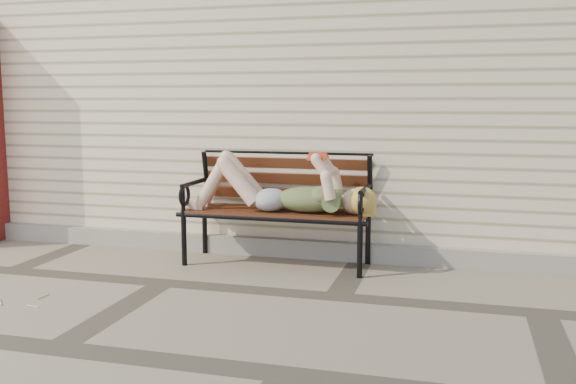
% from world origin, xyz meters
% --- Properties ---
extents(ground, '(80.00, 80.00, 0.00)m').
position_xyz_m(ground, '(0.00, 0.00, 0.00)').
color(ground, '#776B5C').
rests_on(ground, ground).
extents(house_wall, '(8.00, 4.00, 3.00)m').
position_xyz_m(house_wall, '(0.00, 3.00, 1.50)').
color(house_wall, beige).
rests_on(house_wall, ground).
extents(foundation_strip, '(8.00, 0.10, 0.15)m').
position_xyz_m(foundation_strip, '(0.00, 0.97, 0.07)').
color(foundation_strip, gray).
rests_on(foundation_strip, ground).
extents(garden_bench, '(1.56, 0.62, 1.01)m').
position_xyz_m(garden_bench, '(0.63, 0.80, 0.57)').
color(garden_bench, black).
rests_on(garden_bench, ground).
extents(reading_woman, '(1.48, 0.34, 0.46)m').
position_xyz_m(reading_woman, '(0.64, 0.68, 0.60)').
color(reading_woman, '#093745').
rests_on(reading_woman, ground).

